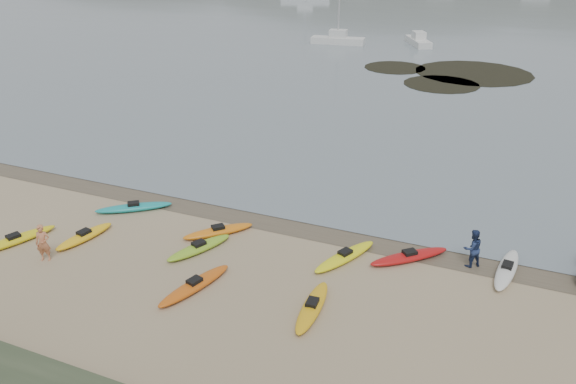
% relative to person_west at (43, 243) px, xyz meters
% --- Properties ---
extents(ground, '(600.00, 600.00, 0.00)m').
position_rel_person_west_xyz_m(ground, '(8.06, 7.29, -0.82)').
color(ground, tan).
rests_on(ground, ground).
extents(wet_sand, '(60.00, 60.00, 0.00)m').
position_rel_person_west_xyz_m(wet_sand, '(8.06, 6.99, -0.82)').
color(wet_sand, brown).
rests_on(wet_sand, ground).
extents(kayaks, '(21.95, 9.65, 0.34)m').
position_rel_person_west_xyz_m(kayaks, '(7.27, 3.49, -0.65)').
color(kayaks, '#B31212').
rests_on(kayaks, ground).
extents(person_west, '(0.71, 0.61, 1.65)m').
position_rel_person_west_xyz_m(person_west, '(0.00, 0.00, 0.00)').
color(person_west, '#D07D53').
rests_on(person_west, ground).
extents(person_east, '(1.03, 1.00, 1.68)m').
position_rel_person_west_xyz_m(person_east, '(16.63, 6.49, 0.01)').
color(person_east, navy).
rests_on(person_east, ground).
extents(kelp_mats, '(16.38, 14.86, 0.04)m').
position_rel_person_west_xyz_m(kelp_mats, '(11.02, 41.38, -0.80)').
color(kelp_mats, black).
rests_on(kelp_mats, water).
extents(moored_boats, '(91.71, 72.69, 1.39)m').
position_rel_person_west_xyz_m(moored_boats, '(9.85, 92.66, -0.23)').
color(moored_boats, silver).
rests_on(moored_boats, ground).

